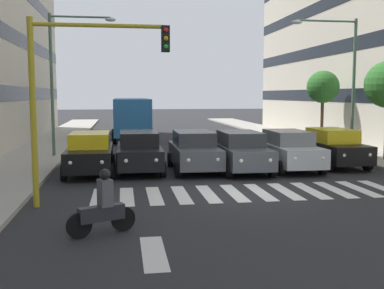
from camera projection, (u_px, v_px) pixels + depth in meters
ground_plane at (247, 192)px, 15.56m from camera, size 180.00×180.00×0.00m
crosswalk_markings at (247, 192)px, 15.56m from camera, size 10.35×2.80×0.01m
lane_arrow_1 at (154, 253)px, 9.62m from camera, size 0.50×2.20×0.01m
car_0 at (333, 147)px, 21.27m from camera, size 2.02×4.44×1.72m
car_1 at (289, 150)px, 20.24m from camera, size 2.02×4.44×1.72m
car_2 at (241, 151)px, 19.71m from camera, size 2.02×4.44×1.72m
car_3 at (194, 151)px, 19.86m from camera, size 2.02×4.44×1.72m
car_4 at (139, 151)px, 19.70m from camera, size 2.02×4.44×1.72m
car_5 at (90, 153)px, 19.17m from camera, size 2.02×4.44×1.72m
bus_behind_traffic at (131, 114)px, 34.64m from camera, size 2.78×10.50×3.00m
motorcycle_with_rider at (103, 208)px, 10.82m from camera, size 1.60×0.78×1.57m
traffic_light_gantry at (73, 82)px, 13.34m from camera, size 4.07×0.36×5.50m
street_lamp_left at (343, 71)px, 23.51m from camera, size 3.52×0.28×7.00m
street_lamp_right at (63, 69)px, 23.55m from camera, size 3.40×0.28×7.26m
street_tree_2 at (323, 87)px, 29.80m from camera, size 2.10×2.10×4.71m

